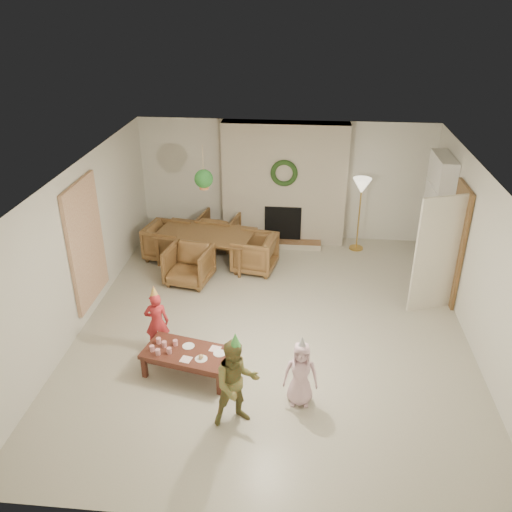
# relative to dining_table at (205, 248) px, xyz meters

# --- Properties ---
(floor) EXTENTS (7.00, 7.00, 0.00)m
(floor) POSITION_rel_dining_table_xyz_m (1.45, -2.08, -0.32)
(floor) COLOR #B7B29E
(floor) RESTS_ON ground
(ceiling) EXTENTS (7.00, 7.00, 0.00)m
(ceiling) POSITION_rel_dining_table_xyz_m (1.45, -2.08, 2.18)
(ceiling) COLOR white
(ceiling) RESTS_ON wall_back
(wall_back) EXTENTS (7.00, 0.00, 7.00)m
(wall_back) POSITION_rel_dining_table_xyz_m (1.45, 1.42, 0.93)
(wall_back) COLOR silver
(wall_back) RESTS_ON floor
(wall_front) EXTENTS (7.00, 0.00, 7.00)m
(wall_front) POSITION_rel_dining_table_xyz_m (1.45, -5.58, 0.93)
(wall_front) COLOR silver
(wall_front) RESTS_ON floor
(wall_left) EXTENTS (0.00, 7.00, 7.00)m
(wall_left) POSITION_rel_dining_table_xyz_m (-1.55, -2.08, 0.93)
(wall_left) COLOR silver
(wall_left) RESTS_ON floor
(wall_right) EXTENTS (0.00, 7.00, 7.00)m
(wall_right) POSITION_rel_dining_table_xyz_m (4.45, -2.08, 0.93)
(wall_right) COLOR silver
(wall_right) RESTS_ON floor
(fireplace_mass) EXTENTS (2.50, 0.40, 2.50)m
(fireplace_mass) POSITION_rel_dining_table_xyz_m (1.45, 1.22, 0.93)
(fireplace_mass) COLOR #592D17
(fireplace_mass) RESTS_ON floor
(fireplace_hearth) EXTENTS (1.60, 0.30, 0.12)m
(fireplace_hearth) POSITION_rel_dining_table_xyz_m (1.45, 0.87, -0.26)
(fireplace_hearth) COLOR brown
(fireplace_hearth) RESTS_ON floor
(fireplace_firebox) EXTENTS (0.75, 0.12, 0.75)m
(fireplace_firebox) POSITION_rel_dining_table_xyz_m (1.45, 1.04, 0.13)
(fireplace_firebox) COLOR black
(fireplace_firebox) RESTS_ON floor
(fireplace_wreath) EXTENTS (0.54, 0.10, 0.54)m
(fireplace_wreath) POSITION_rel_dining_table_xyz_m (1.45, 0.99, 1.23)
(fireplace_wreath) COLOR #1B3915
(fireplace_wreath) RESTS_ON fireplace_mass
(floor_lamp_base) EXTENTS (0.28, 0.28, 0.03)m
(floor_lamp_base) POSITION_rel_dining_table_xyz_m (2.98, 0.92, -0.30)
(floor_lamp_base) COLOR gold
(floor_lamp_base) RESTS_ON floor
(floor_lamp_post) EXTENTS (0.03, 0.03, 1.36)m
(floor_lamp_post) POSITION_rel_dining_table_xyz_m (2.98, 0.92, 0.39)
(floor_lamp_post) COLOR gold
(floor_lamp_post) RESTS_ON floor
(floor_lamp_shade) EXTENTS (0.36, 0.36, 0.30)m
(floor_lamp_shade) POSITION_rel_dining_table_xyz_m (2.98, 0.92, 1.04)
(floor_lamp_shade) COLOR beige
(floor_lamp_shade) RESTS_ON floor_lamp_post
(bookshelf_carcass) EXTENTS (0.30, 1.00, 2.20)m
(bookshelf_carcass) POSITION_rel_dining_table_xyz_m (4.29, 0.22, 0.78)
(bookshelf_carcass) COLOR white
(bookshelf_carcass) RESTS_ON floor
(bookshelf_shelf_a) EXTENTS (0.30, 0.92, 0.03)m
(bookshelf_shelf_a) POSITION_rel_dining_table_xyz_m (4.27, 0.22, 0.13)
(bookshelf_shelf_a) COLOR white
(bookshelf_shelf_a) RESTS_ON bookshelf_carcass
(bookshelf_shelf_b) EXTENTS (0.30, 0.92, 0.03)m
(bookshelf_shelf_b) POSITION_rel_dining_table_xyz_m (4.27, 0.22, 0.53)
(bookshelf_shelf_b) COLOR white
(bookshelf_shelf_b) RESTS_ON bookshelf_carcass
(bookshelf_shelf_c) EXTENTS (0.30, 0.92, 0.03)m
(bookshelf_shelf_c) POSITION_rel_dining_table_xyz_m (4.27, 0.22, 0.93)
(bookshelf_shelf_c) COLOR white
(bookshelf_shelf_c) RESTS_ON bookshelf_carcass
(bookshelf_shelf_d) EXTENTS (0.30, 0.92, 0.03)m
(bookshelf_shelf_d) POSITION_rel_dining_table_xyz_m (4.27, 0.22, 1.33)
(bookshelf_shelf_d) COLOR white
(bookshelf_shelf_d) RESTS_ON bookshelf_carcass
(books_row_lower) EXTENTS (0.20, 0.40, 0.24)m
(books_row_lower) POSITION_rel_dining_table_xyz_m (4.25, 0.07, 0.27)
(books_row_lower) COLOR #A61E1F
(books_row_lower) RESTS_ON bookshelf_shelf_a
(books_row_mid) EXTENTS (0.20, 0.44, 0.24)m
(books_row_mid) POSITION_rel_dining_table_xyz_m (4.25, 0.27, 0.67)
(books_row_mid) COLOR #22507E
(books_row_mid) RESTS_ON bookshelf_shelf_b
(books_row_upper) EXTENTS (0.20, 0.36, 0.22)m
(books_row_upper) POSITION_rel_dining_table_xyz_m (4.25, 0.12, 1.06)
(books_row_upper) COLOR #AB6B24
(books_row_upper) RESTS_ON bookshelf_shelf_c
(door_frame) EXTENTS (0.05, 0.86, 2.04)m
(door_frame) POSITION_rel_dining_table_xyz_m (4.41, -0.88, 0.70)
(door_frame) COLOR brown
(door_frame) RESTS_ON floor
(door_leaf) EXTENTS (0.77, 0.32, 2.00)m
(door_leaf) POSITION_rel_dining_table_xyz_m (4.03, -1.26, 0.68)
(door_leaf) COLOR beige
(door_leaf) RESTS_ON floor
(curtain_panel) EXTENTS (0.06, 1.20, 2.00)m
(curtain_panel) POSITION_rel_dining_table_xyz_m (-1.51, -1.88, 0.93)
(curtain_panel) COLOR beige
(curtain_panel) RESTS_ON wall_left
(dining_table) EXTENTS (1.98, 1.34, 0.64)m
(dining_table) POSITION_rel_dining_table_xyz_m (0.00, 0.00, 0.00)
(dining_table) COLOR brown
(dining_table) RESTS_ON floor
(dining_chair_near) EXTENTS (0.89, 0.90, 0.71)m
(dining_chair_near) POSITION_rel_dining_table_xyz_m (-0.15, -0.78, 0.03)
(dining_chair_near) COLOR brown
(dining_chair_near) RESTS_ON floor
(dining_chair_far) EXTENTS (0.89, 0.90, 0.71)m
(dining_chair_far) POSITION_rel_dining_table_xyz_m (0.15, 0.78, 0.03)
(dining_chair_far) COLOR brown
(dining_chair_far) RESTS_ON floor
(dining_chair_left) EXTENTS (0.90, 0.89, 0.71)m
(dining_chair_left) POSITION_rel_dining_table_xyz_m (-0.78, 0.15, 0.03)
(dining_chair_left) COLOR brown
(dining_chair_left) RESTS_ON floor
(dining_chair_right) EXTENTS (0.90, 0.89, 0.71)m
(dining_chair_right) POSITION_rel_dining_table_xyz_m (0.98, -0.19, 0.03)
(dining_chair_right) COLOR brown
(dining_chair_right) RESTS_ON floor
(hanging_plant_cord) EXTENTS (0.01, 0.01, 0.70)m
(hanging_plant_cord) POSITION_rel_dining_table_xyz_m (0.15, -0.58, 1.83)
(hanging_plant_cord) COLOR tan
(hanging_plant_cord) RESTS_ON ceiling
(hanging_plant_pot) EXTENTS (0.16, 0.16, 0.12)m
(hanging_plant_pot) POSITION_rel_dining_table_xyz_m (0.15, -0.58, 1.48)
(hanging_plant_pot) COLOR #AE6138
(hanging_plant_pot) RESTS_ON hanging_plant_cord
(hanging_plant_foliage) EXTENTS (0.32, 0.32, 0.32)m
(hanging_plant_foliage) POSITION_rel_dining_table_xyz_m (0.15, -0.58, 1.60)
(hanging_plant_foliage) COLOR #1B521E
(hanging_plant_foliage) RESTS_ON hanging_plant_pot
(coffee_table_top) EXTENTS (1.33, 0.87, 0.06)m
(coffee_table_top) POSITION_rel_dining_table_xyz_m (0.38, -3.33, 0.03)
(coffee_table_top) COLOR #4F251A
(coffee_table_top) RESTS_ON floor
(coffee_table_apron) EXTENTS (1.22, 0.76, 0.08)m
(coffee_table_apron) POSITION_rel_dining_table_xyz_m (0.38, -3.33, -0.04)
(coffee_table_apron) COLOR #4F251A
(coffee_table_apron) RESTS_ON floor
(coffee_leg_fl) EXTENTS (0.08, 0.08, 0.32)m
(coffee_leg_fl) POSITION_rel_dining_table_xyz_m (-0.22, -3.45, -0.16)
(coffee_leg_fl) COLOR #4F251A
(coffee_leg_fl) RESTS_ON floor
(coffee_leg_fr) EXTENTS (0.08, 0.08, 0.32)m
(coffee_leg_fr) POSITION_rel_dining_table_xyz_m (0.86, -3.70, -0.16)
(coffee_leg_fr) COLOR #4F251A
(coffee_leg_fr) RESTS_ON floor
(coffee_leg_bl) EXTENTS (0.08, 0.08, 0.32)m
(coffee_leg_bl) POSITION_rel_dining_table_xyz_m (-0.11, -2.96, -0.16)
(coffee_leg_bl) COLOR #4F251A
(coffee_leg_bl) RESTS_ON floor
(coffee_leg_br) EXTENTS (0.08, 0.08, 0.32)m
(coffee_leg_br) POSITION_rel_dining_table_xyz_m (0.97, -3.21, -0.16)
(coffee_leg_br) COLOR #4F251A
(coffee_leg_br) RESTS_ON floor
(cup_a) EXTENTS (0.08, 0.08, 0.08)m
(cup_a) POSITION_rel_dining_table_xyz_m (-0.12, -3.36, 0.10)
(cup_a) COLOR white
(cup_a) RESTS_ON coffee_table_top
(cup_b) EXTENTS (0.08, 0.08, 0.08)m
(cup_b) POSITION_rel_dining_table_xyz_m (-0.07, -3.18, 0.10)
(cup_b) COLOR white
(cup_b) RESTS_ON coffee_table_top
(cup_c) EXTENTS (0.08, 0.08, 0.08)m
(cup_c) POSITION_rel_dining_table_xyz_m (-0.02, -3.44, 0.10)
(cup_c) COLOR white
(cup_c) RESTS_ON coffee_table_top
(cup_d) EXTENTS (0.08, 0.08, 0.08)m
(cup_d) POSITION_rel_dining_table_xyz_m (0.03, -3.25, 0.10)
(cup_d) COLOR white
(cup_d) RESTS_ON coffee_table_top
(cup_e) EXTENTS (0.08, 0.08, 0.08)m
(cup_e) POSITION_rel_dining_table_xyz_m (0.13, -3.39, 0.10)
(cup_e) COLOR white
(cup_e) RESTS_ON coffee_table_top
(cup_f) EXTENTS (0.08, 0.08, 0.08)m
(cup_f) POSITION_rel_dining_table_xyz_m (0.17, -3.21, 0.10)
(cup_f) COLOR white
(cup_f) RESTS_ON coffee_table_top
(plate_a) EXTENTS (0.20, 0.20, 0.01)m
(plate_a) POSITION_rel_dining_table_xyz_m (0.35, -3.21, 0.06)
(plate_a) COLOR white
(plate_a) RESTS_ON coffee_table_top
(plate_b) EXTENTS (0.20, 0.20, 0.01)m
(plate_b) POSITION_rel_dining_table_xyz_m (0.58, -3.48, 0.06)
(plate_b) COLOR white
(plate_b) RESTS_ON coffee_table_top
(plate_c) EXTENTS (0.20, 0.20, 0.01)m
(plate_c) POSITION_rel_dining_table_xyz_m (0.81, -3.33, 0.06)
(plate_c) COLOR white
(plate_c) RESTS_ON coffee_table_top
(food_scoop) EXTENTS (0.08, 0.08, 0.07)m
(food_scoop) POSITION_rel_dining_table_xyz_m (0.58, -3.48, 0.10)
(food_scoop) COLOR tan
(food_scoop) RESTS_ON plate_b
(napkin_left) EXTENTS (0.17, 0.17, 0.01)m
(napkin_left) POSITION_rel_dining_table_xyz_m (0.38, -3.51, 0.06)
(napkin_left) COLOR #FFBBC2
(napkin_left) RESTS_ON coffee_table_top
(napkin_right) EXTENTS (0.17, 0.17, 0.01)m
(napkin_right) POSITION_rel_dining_table_xyz_m (0.73, -3.24, 0.06)
(napkin_right) COLOR #FFBBC2
(napkin_right) RESTS_ON coffee_table_top
(child_red) EXTENTS (0.39, 0.30, 0.96)m
(child_red) POSITION_rel_dining_table_xyz_m (-0.19, -2.82, 0.16)
(child_red) COLOR #B1262A
(child_red) RESTS_ON floor
(party_hat_red) EXTENTS (0.15, 0.15, 0.18)m
(party_hat_red) POSITION_rel_dining_table_xyz_m (-0.19, -2.82, 0.69)
(party_hat_red) COLOR #CCD045
(party_hat_red) RESTS_ON child_red
(child_plaid) EXTENTS (0.70, 0.62, 1.18)m
(child_plaid) POSITION_rel_dining_table_xyz_m (1.15, -4.17, 0.27)
(child_plaid) COLOR #975C29
(child_plaid) RESTS_ON floor
(party_hat_plaid) EXTENTS (0.14, 0.14, 0.19)m
(party_hat_plaid) POSITION_rel_dining_table_xyz_m (1.15, -4.17, 0.90)
(party_hat_plaid) COLOR #54C353
(party_hat_plaid) RESTS_ON child_plaid
(child_pink) EXTENTS (0.45, 0.29, 0.91)m
(child_pink) POSITION_rel_dining_table_xyz_m (1.92, -3.75, 0.14)
(child_pink) COLOR silver
(child_pink) RESTS_ON floor
(party_hat_pink) EXTENTS (0.14, 0.14, 0.16)m
(party_hat_pink) POSITION_rel_dining_table_xyz_m (1.92, -3.75, 0.63)
(party_hat_pink) COLOR silver
(party_hat_pink) RESTS_ON child_pink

